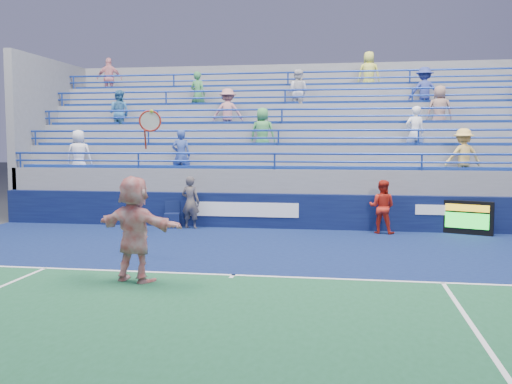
% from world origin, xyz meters
% --- Properties ---
extents(ground, '(120.00, 120.00, 0.00)m').
position_xyz_m(ground, '(0.00, 0.00, 0.00)').
color(ground, '#333538').
extents(sponsor_wall, '(18.00, 0.32, 1.10)m').
position_xyz_m(sponsor_wall, '(0.00, 6.50, 0.55)').
color(sponsor_wall, '#090E36').
rests_on(sponsor_wall, ground).
extents(bleacher_stand, '(18.00, 5.60, 6.13)m').
position_xyz_m(bleacher_stand, '(-0.00, 10.27, 1.55)').
color(bleacher_stand, slate).
rests_on(bleacher_stand, ground).
extents(serve_speed_board, '(1.40, 0.68, 1.00)m').
position_xyz_m(serve_speed_board, '(5.77, 6.17, 0.50)').
color(serve_speed_board, black).
rests_on(serve_speed_board, ground).
extents(judge_chair, '(0.57, 0.58, 0.84)m').
position_xyz_m(judge_chair, '(-3.19, 6.11, 0.27)').
color(judge_chair, '#0D173F').
rests_on(judge_chair, ground).
extents(tennis_player, '(2.02, 1.16, 3.32)m').
position_xyz_m(tennis_player, '(-1.79, -0.75, 1.04)').
color(tennis_player, white).
rests_on(tennis_player, ground).
extents(line_judge, '(0.67, 0.50, 1.66)m').
position_xyz_m(line_judge, '(-2.57, 6.06, 0.83)').
color(line_judge, '#141B37').
rests_on(line_judge, ground).
extents(ball_girl, '(0.91, 0.79, 1.60)m').
position_xyz_m(ball_girl, '(3.30, 5.98, 0.80)').
color(ball_girl, red).
rests_on(ball_girl, ground).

